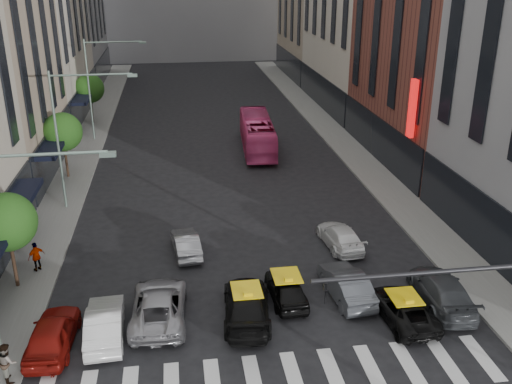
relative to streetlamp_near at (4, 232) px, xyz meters
name	(u,v)px	position (x,y,z in m)	size (l,w,h in m)	color
sidewalk_left	(80,161)	(-1.46, 26.00, -5.83)	(3.00, 96.00, 0.15)	slate
sidewalk_right	(349,148)	(21.54, 26.00, -5.83)	(3.00, 96.00, 0.15)	slate
tree_near	(7,222)	(-1.76, 6.00, -2.25)	(2.88, 2.88, 4.95)	black
tree_mid	(63,132)	(-1.76, 22.00, -2.25)	(2.88, 2.88, 4.95)	black
tree_far	(90,88)	(-1.76, 38.00, -2.25)	(2.88, 2.88, 4.95)	black
streetlamp_near	(4,232)	(0.00, 0.00, 0.00)	(5.38, 0.25, 9.00)	gray
streetlamp_mid	(71,122)	(0.00, 16.00, 0.00)	(5.38, 0.25, 9.00)	gray
streetlamp_far	(99,76)	(0.00, 32.00, 0.00)	(5.38, 0.25, 9.00)	gray
liberty_sign	(412,109)	(22.64, 16.00, 0.10)	(0.30, 0.70, 4.00)	red
car_red	(52,333)	(0.93, 0.72, -5.16)	(1.75, 4.35, 1.48)	maroon
car_white_front	(105,323)	(3.04, 1.20, -5.18)	(1.53, 4.39, 1.45)	silver
car_silver	(159,305)	(5.34, 2.26, -5.17)	(2.43, 5.27, 1.47)	#939297
taxi_left	(247,304)	(9.32, 1.70, -5.16)	(2.10, 5.16, 1.50)	black
taxi_center	(286,288)	(11.41, 2.96, -5.24)	(1.57, 3.91, 1.33)	black
car_grey_mid	(346,284)	(14.34, 2.81, -5.18)	(1.54, 4.41, 1.45)	#43464B
taxi_right	(403,309)	(16.37, 0.56, -5.30)	(2.01, 4.36, 1.21)	black
car_grey_curb	(442,290)	(18.67, 1.56, -5.16)	(2.09, 5.14, 1.49)	#3C4044
car_row2_left	(186,243)	(6.76, 8.49, -5.27)	(1.34, 3.86, 1.27)	gray
car_row2_right	(340,236)	(15.57, 8.12, -5.27)	(1.78, 4.38, 1.27)	silver
bus	(257,133)	(13.54, 27.07, -4.43)	(2.48, 10.59, 2.95)	#DF4183
pedestrian_near	(7,362)	(-0.36, -1.25, -4.94)	(0.79, 0.62, 1.63)	gray
pedestrian_far	(36,257)	(-1.04, 7.45, -4.95)	(0.94, 0.39, 1.61)	gray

